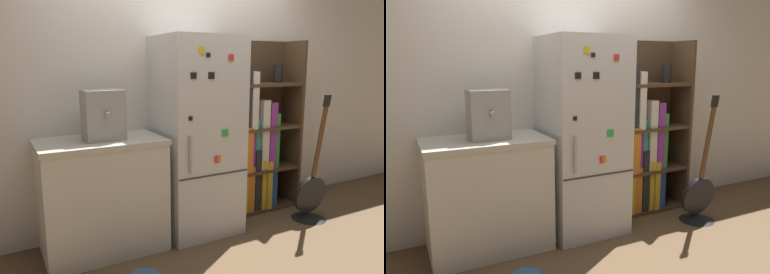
% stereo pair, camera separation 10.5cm
% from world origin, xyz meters
% --- Properties ---
extents(ground_plane, '(16.00, 16.00, 0.00)m').
position_xyz_m(ground_plane, '(0.00, 0.00, 0.00)').
color(ground_plane, brown).
extents(wall_back, '(8.00, 0.05, 2.60)m').
position_xyz_m(wall_back, '(0.00, 0.47, 1.30)').
color(wall_back, white).
rests_on(wall_back, ground_plane).
extents(refrigerator, '(0.68, 0.63, 1.74)m').
position_xyz_m(refrigerator, '(-0.00, 0.15, 0.87)').
color(refrigerator, silver).
rests_on(refrigerator, ground_plane).
extents(bookshelf, '(0.83, 0.35, 1.73)m').
position_xyz_m(bookshelf, '(0.74, 0.30, 0.73)').
color(bookshelf, '#4C3823').
rests_on(bookshelf, ground_plane).
extents(kitchen_counter, '(0.97, 0.59, 0.92)m').
position_xyz_m(kitchen_counter, '(-0.86, 0.17, 0.46)').
color(kitchen_counter, silver).
rests_on(kitchen_counter, ground_plane).
extents(espresso_machine, '(0.30, 0.29, 0.39)m').
position_xyz_m(espresso_machine, '(-0.83, 0.15, 1.12)').
color(espresso_machine, '#A5A39E').
rests_on(espresso_machine, kitchen_counter).
extents(guitar, '(0.38, 0.34, 1.24)m').
position_xyz_m(guitar, '(1.08, -0.20, 0.17)').
color(guitar, black).
rests_on(guitar, ground_plane).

